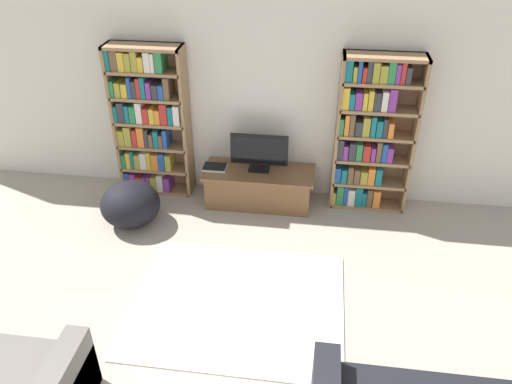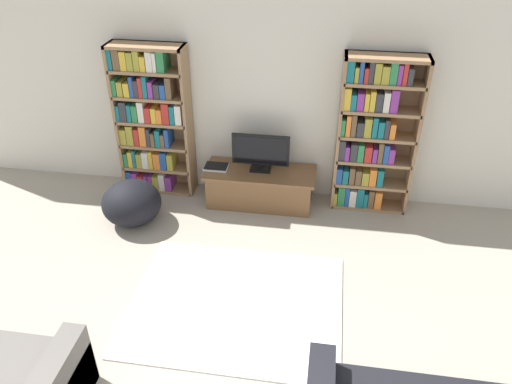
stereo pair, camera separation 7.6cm
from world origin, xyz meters
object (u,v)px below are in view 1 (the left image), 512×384
object	(u,v)px
bookshelf_right	(370,134)
beanbag_ottoman	(130,204)
tv_stand	(259,187)
bookshelf_left	(149,121)
laptop	(215,167)
television	(259,152)

from	to	relation	value
bookshelf_right	beanbag_ottoman	bearing A→B (deg)	-163.82
tv_stand	beanbag_ottoman	bearing A→B (deg)	-156.05
bookshelf_right	beanbag_ottoman	distance (m)	2.81
bookshelf_left	laptop	world-z (taller)	bookshelf_left
laptop	television	bearing A→B (deg)	2.99
tv_stand	laptop	bearing A→B (deg)	-179.92
television	beanbag_ottoman	xyz separation A→B (m)	(-1.38, -0.64, -0.42)
bookshelf_right	beanbag_ottoman	world-z (taller)	bookshelf_right
bookshelf_right	tv_stand	distance (m)	1.43
television	laptop	bearing A→B (deg)	-177.01
bookshelf_left	bookshelf_right	size ratio (longest dim) A/B	1.00
tv_stand	television	distance (m)	0.46
laptop	beanbag_ottoman	world-z (taller)	beanbag_ottoman
bookshelf_left	tv_stand	world-z (taller)	bookshelf_left
laptop	beanbag_ottoman	size ratio (longest dim) A/B	0.42
bookshelf_left	beanbag_ottoman	size ratio (longest dim) A/B	2.75
television	laptop	size ratio (longest dim) A/B	2.37
bookshelf_right	laptop	xyz separation A→B (m)	(-1.77, -0.15, -0.48)
tv_stand	beanbag_ottoman	size ratio (longest dim) A/B	1.96
bookshelf_left	beanbag_ottoman	bearing A→B (deg)	-93.90
laptop	beanbag_ottoman	distance (m)	1.07
bookshelf_right	laptop	bearing A→B (deg)	-175.23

